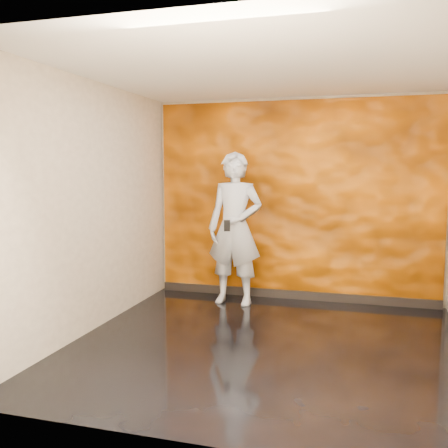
% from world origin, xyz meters
% --- Properties ---
extents(room, '(4.02, 4.02, 2.81)m').
position_xyz_m(room, '(0.00, 0.00, 1.40)').
color(room, black).
rests_on(room, ground).
extents(feature_wall, '(3.90, 0.06, 2.75)m').
position_xyz_m(feature_wall, '(0.00, 1.96, 1.38)').
color(feature_wall, orange).
rests_on(feature_wall, ground).
extents(baseboard, '(3.90, 0.04, 0.12)m').
position_xyz_m(baseboard, '(0.00, 1.92, 0.06)').
color(baseboard, black).
rests_on(baseboard, ground).
extents(man, '(0.78, 0.54, 2.05)m').
position_xyz_m(man, '(-0.74, 1.49, 1.02)').
color(man, '#A3A7B1').
rests_on(man, ground).
extents(phone, '(0.08, 0.04, 0.15)m').
position_xyz_m(phone, '(-0.77, 1.20, 1.09)').
color(phone, black).
rests_on(phone, man).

